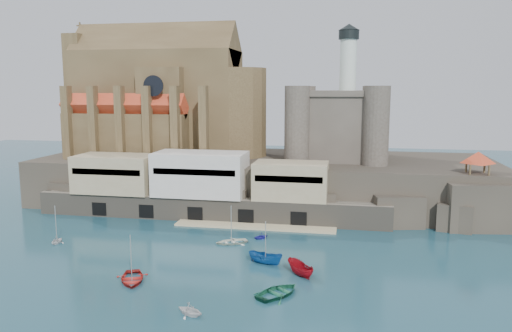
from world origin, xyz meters
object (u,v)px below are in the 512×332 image
object	(u,v)px
boat_0	(132,281)
boat_2	(265,263)
boat_1	(190,315)
church	(165,103)
castle_keep	(337,121)
pavilion	(478,159)

from	to	relation	value
boat_0	boat_2	bearing A→B (deg)	8.81
boat_1	boat_2	world-z (taller)	boat_2
church	castle_keep	bearing A→B (deg)	-1.11
castle_keep	boat_0	bearing A→B (deg)	-115.92
castle_keep	boat_1	size ratio (longest dim) A/B	8.64
boat_2	boat_0	bearing A→B (deg)	138.38
castle_keep	boat_2	distance (m)	46.52
boat_0	boat_1	bearing A→B (deg)	-59.72
boat_0	boat_2	world-z (taller)	boat_0
pavilion	boat_0	distance (m)	64.31
pavilion	boat_2	size ratio (longest dim) A/B	1.17
boat_0	boat_1	distance (m)	13.53
pavilion	boat_1	xyz separation A→B (m)	(-40.35, -44.98, -12.73)
pavilion	boat_2	distance (m)	45.68
boat_0	church	bearing A→B (deg)	83.14
boat_0	boat_2	xyz separation A→B (m)	(16.40, 10.06, 0.00)
castle_keep	boat_2	size ratio (longest dim) A/B	5.35
church	castle_keep	xyz separation A→B (m)	(40.21, -0.78, -3.81)
castle_keep	boat_2	world-z (taller)	castle_keep
boat_2	church	bearing A→B (deg)	53.20
boat_0	boat_1	size ratio (longest dim) A/B	1.86
castle_keep	pavilion	distance (m)	30.50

